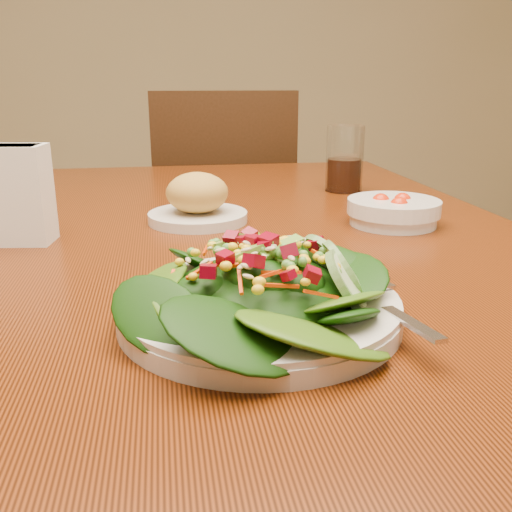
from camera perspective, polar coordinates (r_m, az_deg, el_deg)
The scene contains 7 objects.
dining_table at distance 0.85m, azimuth -2.03°, elevation -4.69°, with size 0.90×1.40×0.75m.
chair_far at distance 1.82m, azimuth -3.24°, elevation 2.32°, with size 0.45×0.46×0.93m.
salad_plate at distance 0.54m, azimuth 1.34°, elevation -3.51°, with size 0.27×0.27×0.08m.
bread_plate at distance 0.90m, azimuth -5.87°, elevation 5.40°, with size 0.16×0.16×0.08m.
tomato_bowl at distance 0.91m, azimuth 13.57°, elevation 4.37°, with size 0.14×0.14×0.05m.
drinking_glass at distance 1.16m, azimuth 8.83°, elevation 9.13°, with size 0.07×0.07×0.13m.
napkin_holder at distance 0.85m, azimuth -23.39°, elevation 5.89°, with size 0.11×0.07×0.13m.
Camera 1 is at (-0.10, -0.78, 0.97)m, focal length 40.00 mm.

